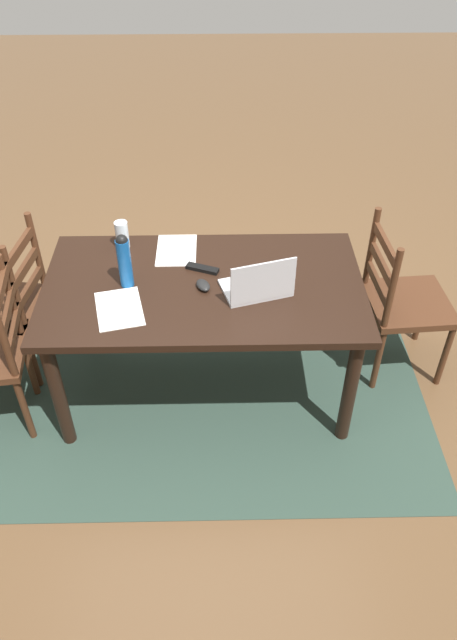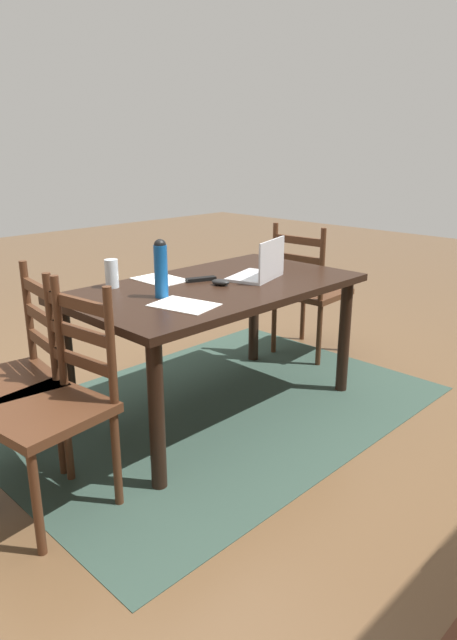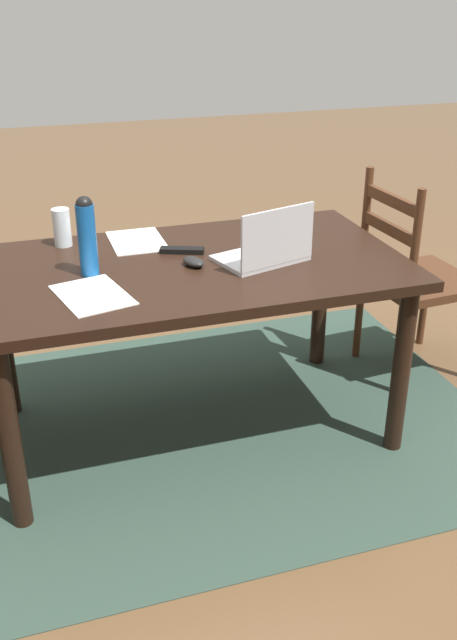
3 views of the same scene
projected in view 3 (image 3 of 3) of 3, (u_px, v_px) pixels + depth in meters
name	position (u px, v px, depth m)	size (l,w,h in m)	color
ground_plane	(195.00, 428.00, 2.97)	(14.00, 14.00, 0.00)	brown
area_rug	(195.00, 427.00, 2.97)	(2.45, 1.72, 0.01)	#2D4238
dining_table	(192.00, 285.00, 2.69)	(1.60, 0.90, 0.74)	black
chair_left_near	(414.00, 280.00, 3.22)	(0.47, 0.47, 0.95)	#4C2B19
laptop	(267.00, 249.00, 2.62)	(0.37, 0.30, 0.23)	silver
water_bottle	(87.00, 235.00, 2.48)	(0.07, 0.07, 0.29)	#145199
drinking_glass	(62.00, 227.00, 2.79)	(0.07, 0.07, 0.15)	silver
computer_mouse	(193.00, 262.00, 2.61)	(0.06, 0.10, 0.03)	black
tv_remote	(182.00, 250.00, 2.74)	(0.04, 0.17, 0.02)	black
paper_stack_left	(92.00, 295.00, 2.38)	(0.21, 0.30, 0.00)	white
paper_stack_right	(137.00, 241.00, 2.86)	(0.21, 0.30, 0.00)	white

